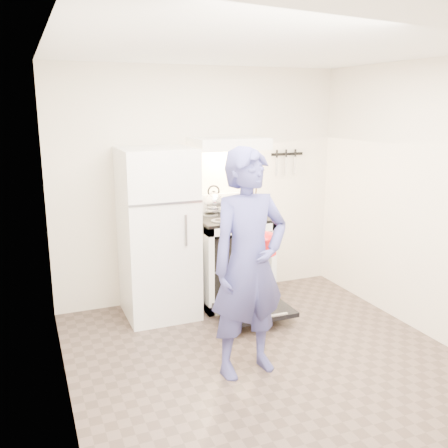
% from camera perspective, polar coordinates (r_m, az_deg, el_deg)
% --- Properties ---
extents(floor, '(3.60, 3.60, 0.00)m').
position_cam_1_polar(floor, '(4.27, 5.92, -16.11)').
color(floor, '#4F3F37').
rests_on(floor, ground).
extents(back_wall, '(3.20, 0.02, 2.50)m').
position_cam_1_polar(back_wall, '(5.43, -2.70, 4.45)').
color(back_wall, beige).
rests_on(back_wall, ground).
extents(refrigerator, '(0.70, 0.70, 1.70)m').
position_cam_1_polar(refrigerator, '(5.02, -7.57, -1.08)').
color(refrigerator, white).
rests_on(refrigerator, floor).
extents(stove_body, '(0.76, 0.65, 0.92)m').
position_cam_1_polar(stove_body, '(5.40, 0.85, -4.21)').
color(stove_body, white).
rests_on(stove_body, floor).
extents(cooktop, '(0.76, 0.65, 0.03)m').
position_cam_1_polar(cooktop, '(5.27, 0.87, 0.71)').
color(cooktop, black).
rests_on(cooktop, stove_body).
extents(backsplash, '(0.76, 0.07, 0.20)m').
position_cam_1_polar(backsplash, '(5.51, -0.28, 2.48)').
color(backsplash, white).
rests_on(backsplash, cooktop).
extents(oven_door, '(0.70, 0.54, 0.04)m').
position_cam_1_polar(oven_door, '(5.01, 3.54, -9.79)').
color(oven_door, black).
rests_on(oven_door, floor).
extents(oven_rack, '(0.60, 0.52, 0.01)m').
position_cam_1_polar(oven_rack, '(5.41, 0.85, -4.42)').
color(oven_rack, slate).
rests_on(oven_rack, stove_body).
extents(range_hood, '(0.76, 0.50, 0.12)m').
position_cam_1_polar(range_hood, '(5.23, 0.58, 9.19)').
color(range_hood, white).
rests_on(range_hood, back_wall).
extents(knife_strip, '(0.40, 0.02, 0.03)m').
position_cam_1_polar(knife_strip, '(5.81, 7.22, 7.94)').
color(knife_strip, black).
rests_on(knife_strip, back_wall).
extents(pizza_stone, '(0.33, 0.33, 0.02)m').
position_cam_1_polar(pizza_stone, '(5.36, 1.20, -4.42)').
color(pizza_stone, olive).
rests_on(pizza_stone, oven_rack).
extents(tea_kettle, '(0.26, 0.21, 0.31)m').
position_cam_1_polar(tea_kettle, '(5.37, -1.19, 2.80)').
color(tea_kettle, silver).
rests_on(tea_kettle, cooktop).
extents(utensil_jar, '(0.10, 0.10, 0.13)m').
position_cam_1_polar(utensil_jar, '(5.21, 3.53, 1.76)').
color(utensil_jar, silver).
rests_on(utensil_jar, cooktop).
extents(person, '(0.71, 0.51, 1.80)m').
position_cam_1_polar(person, '(3.87, 2.87, -4.63)').
color(person, navy).
rests_on(person, floor).
extents(dutch_oven, '(0.38, 0.31, 0.24)m').
position_cam_1_polar(dutch_oven, '(4.24, 3.94, -2.41)').
color(dutch_oven, red).
rests_on(dutch_oven, person).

